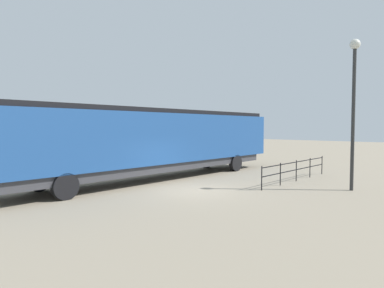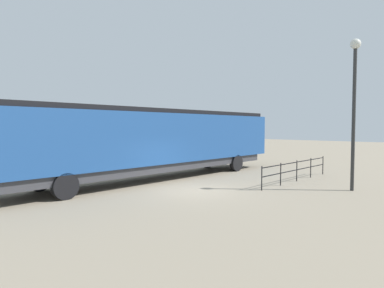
{
  "view_description": "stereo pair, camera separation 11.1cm",
  "coord_description": "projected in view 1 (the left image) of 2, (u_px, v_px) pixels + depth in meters",
  "views": [
    {
      "loc": [
        10.23,
        -11.29,
        2.95
      ],
      "look_at": [
        -0.29,
        0.13,
        2.15
      ],
      "focal_mm": 30.99,
      "sensor_mm": 36.0,
      "label": 1
    },
    {
      "loc": [
        10.32,
        -11.21,
        2.95
      ],
      "look_at": [
        -0.29,
        0.13,
        2.15
      ],
      "focal_mm": 30.99,
      "sensor_mm": 36.0,
      "label": 2
    }
  ],
  "objects": [
    {
      "name": "ground_plane",
      "position": [
        195.0,
        191.0,
        15.37
      ],
      "size": [
        120.0,
        120.0,
        0.0
      ],
      "primitive_type": "plane",
      "color": "gray"
    },
    {
      "name": "locomotive",
      "position": [
        163.0,
        140.0,
        18.95
      ],
      "size": [
        2.87,
        18.57,
        3.93
      ],
      "color": "navy",
      "rests_on": "ground_plane"
    },
    {
      "name": "platform_fence",
      "position": [
        296.0,
        168.0,
        18.01
      ],
      "size": [
        0.05,
        7.25,
        1.14
      ],
      "color": "black",
      "rests_on": "ground_plane"
    },
    {
      "name": "lamp_post",
      "position": [
        354.0,
        92.0,
        15.18
      ],
      "size": [
        0.47,
        0.47,
        6.95
      ],
      "color": "#2D2D2D",
      "rests_on": "ground_plane"
    }
  ]
}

